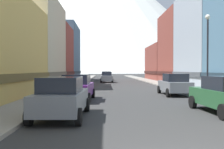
# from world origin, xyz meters

# --- Properties ---
(sidewalk_left) EXTENTS (2.50, 100.00, 0.15)m
(sidewalk_left) POSITION_xyz_m (-6.25, 35.00, 0.07)
(sidewalk_left) COLOR gray
(sidewalk_left) RESTS_ON ground
(sidewalk_right) EXTENTS (2.50, 100.00, 0.15)m
(sidewalk_right) POSITION_xyz_m (6.25, 35.00, 0.07)
(sidewalk_right) COLOR gray
(sidewalk_right) RESTS_ON ground
(storefront_left_2) EXTENTS (8.42, 11.47, 10.42)m
(storefront_left_2) POSITION_xyz_m (-11.56, 26.08, 5.04)
(storefront_left_2) COLOR beige
(storefront_left_2) RESTS_ON ground
(storefront_left_3) EXTENTS (6.42, 8.80, 9.16)m
(storefront_left_3) POSITION_xyz_m (-10.56, 36.72, 4.42)
(storefront_left_3) COLOR brown
(storefront_left_3) RESTS_ON ground
(storefront_left_4) EXTENTS (8.50, 12.31, 11.17)m
(storefront_left_4) POSITION_xyz_m (-11.60, 47.51, 5.41)
(storefront_left_4) COLOR slate
(storefront_left_4) RESTS_ON ground
(storefront_right_2) EXTENTS (8.90, 10.24, 11.38)m
(storefront_right_2) POSITION_xyz_m (11.80, 24.84, 5.51)
(storefront_right_2) COLOR #99A5B2
(storefront_right_2) RESTS_ON ground
(storefront_right_3) EXTENTS (9.49, 10.50, 11.23)m
(storefront_right_3) POSITION_xyz_m (12.09, 35.31, 5.44)
(storefront_right_3) COLOR brown
(storefront_right_3) RESTS_ON ground
(storefront_right_4) EXTENTS (9.82, 13.83, 7.15)m
(storefront_right_4) POSITION_xyz_m (12.26, 47.79, 3.44)
(storefront_right_4) COLOR brown
(storefront_right_4) RESTS_ON ground
(car_left_0) EXTENTS (2.16, 4.45, 1.78)m
(car_left_0) POSITION_xyz_m (-3.80, 6.21, 0.90)
(car_left_0) COLOR slate
(car_left_0) RESTS_ON ground
(car_left_1) EXTENTS (2.24, 4.48, 1.78)m
(car_left_1) POSITION_xyz_m (-3.80, 12.48, 0.90)
(car_left_1) COLOR #591E72
(car_left_1) RESTS_ON ground
(car_right_1) EXTENTS (2.11, 4.42, 1.78)m
(car_right_1) POSITION_xyz_m (3.80, 15.94, 0.90)
(car_right_1) COLOR slate
(car_right_1) RESTS_ON ground
(car_driving_0) EXTENTS (2.06, 4.40, 1.78)m
(car_driving_0) POSITION_xyz_m (-1.60, 37.75, 0.90)
(car_driving_0) COLOR slate
(car_driving_0) RESTS_ON ground
(car_driving_1) EXTENTS (2.06, 4.40, 1.78)m
(car_driving_1) POSITION_xyz_m (-1.60, 47.03, 0.90)
(car_driving_1) COLOR black
(car_driving_1) RESTS_ON ground
(potted_plant_0) EXTENTS (0.52, 0.52, 0.76)m
(potted_plant_0) POSITION_xyz_m (-7.00, 15.72, 0.51)
(potted_plant_0) COLOR gray
(potted_plant_0) RESTS_ON sidewalk_left
(streetlamp_right) EXTENTS (0.36, 0.36, 5.86)m
(streetlamp_right) POSITION_xyz_m (5.35, 13.05, 3.99)
(streetlamp_right) COLOR black
(streetlamp_right) RESTS_ON sidewalk_right
(mountain_backdrop) EXTENTS (253.39, 253.39, 121.79)m
(mountain_backdrop) POSITION_xyz_m (-3.35, 260.00, 60.89)
(mountain_backdrop) COLOR silver
(mountain_backdrop) RESTS_ON ground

